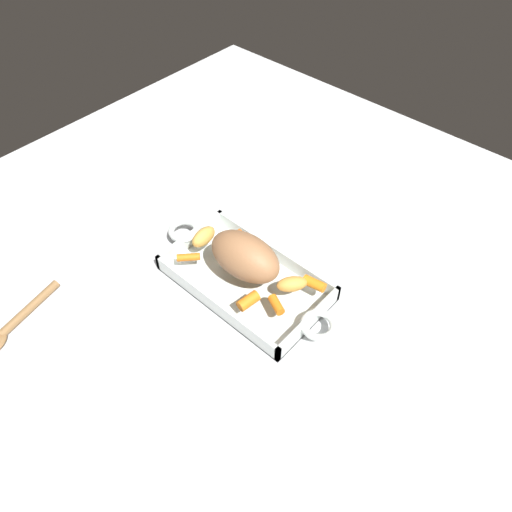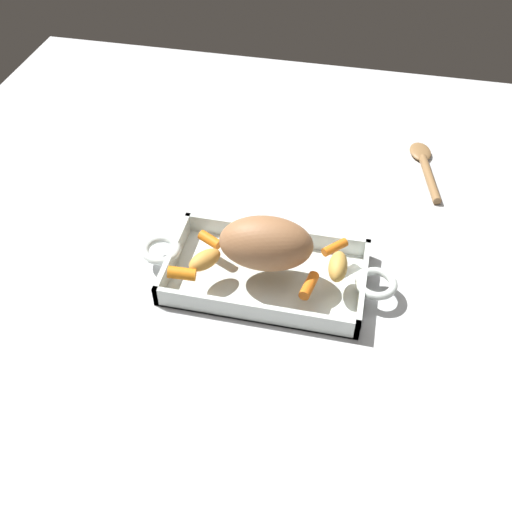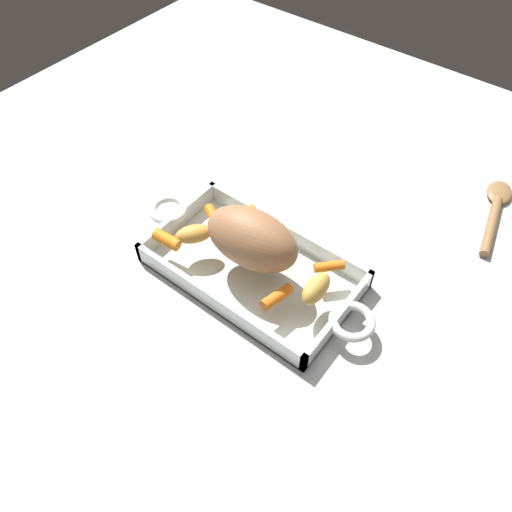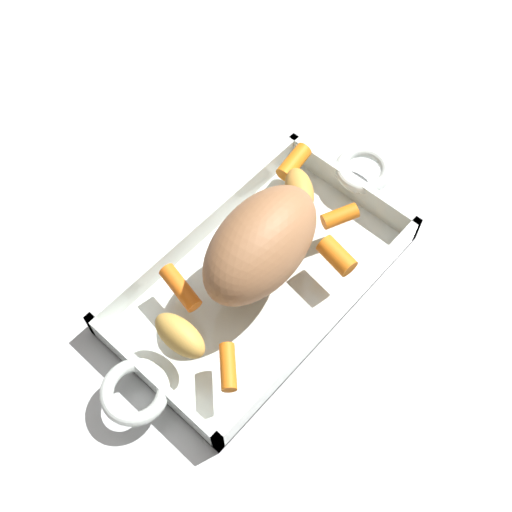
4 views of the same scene
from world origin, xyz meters
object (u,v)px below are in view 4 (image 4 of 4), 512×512
at_px(roasting_dish, 260,278).
at_px(baby_carrot_center_left, 228,367).
at_px(baby_carrot_short, 340,216).
at_px(baby_carrot_center_right, 180,288).
at_px(baby_carrot_long, 294,162).
at_px(potato_whole, 299,190).
at_px(baby_carrot_northeast, 337,256).
at_px(pork_roast, 260,247).
at_px(potato_golden_large, 177,333).

xyz_separation_m(roasting_dish, baby_carrot_center_left, (-0.11, -0.06, 0.03)).
bearing_deg(baby_carrot_short, baby_carrot_center_right, 159.56).
height_order(baby_carrot_long, potato_whole, potato_whole).
bearing_deg(baby_carrot_center_left, baby_carrot_northeast, -0.54).
bearing_deg(baby_carrot_center_right, pork_roast, -29.63).
bearing_deg(baby_carrot_center_left, potato_golden_large, 100.48).
height_order(baby_carrot_northeast, potato_whole, potato_whole).
xyz_separation_m(baby_carrot_northeast, baby_carrot_center_right, (-0.14, 0.10, -0.00)).
distance_m(baby_carrot_northeast, baby_carrot_center_left, 0.17).
xyz_separation_m(pork_roast, baby_carrot_long, (0.13, 0.06, -0.04)).
height_order(baby_carrot_center_right, baby_carrot_center_left, baby_carrot_center_right).
distance_m(pork_roast, baby_carrot_long, 0.15).
xyz_separation_m(pork_roast, potato_golden_large, (-0.12, 0.00, -0.03)).
height_order(baby_carrot_center_right, potato_whole, potato_whole).
bearing_deg(potato_golden_large, baby_carrot_short, -7.62).
xyz_separation_m(roasting_dish, baby_carrot_short, (0.11, -0.03, 0.04)).
height_order(baby_carrot_short, baby_carrot_center_left, baby_carrot_short).
bearing_deg(baby_carrot_center_left, baby_carrot_long, 26.18).
relative_size(pork_roast, baby_carrot_northeast, 3.63).
bearing_deg(potato_whole, baby_carrot_long, 48.21).
xyz_separation_m(roasting_dish, potato_golden_large, (-0.12, 0.00, 0.05)).
relative_size(baby_carrot_northeast, baby_carrot_center_right, 0.79).
bearing_deg(potato_golden_large, pork_roast, -2.37).
bearing_deg(baby_carrot_long, baby_carrot_center_right, -174.67).
xyz_separation_m(baby_carrot_long, potato_whole, (-0.03, -0.03, 0.00)).
distance_m(baby_carrot_center_left, potato_whole, 0.23).
distance_m(baby_carrot_short, baby_carrot_center_left, 0.22).
bearing_deg(baby_carrot_center_left, baby_carrot_center_right, 72.94).
relative_size(pork_roast, baby_carrot_short, 3.78).
height_order(baby_carrot_center_left, potato_whole, potato_whole).
xyz_separation_m(roasting_dish, baby_carrot_long, (0.13, 0.06, 0.04)).
bearing_deg(baby_carrot_short, potato_whole, 97.02).
distance_m(baby_carrot_short, baby_carrot_long, 0.09).
bearing_deg(baby_carrot_center_left, potato_whole, 21.86).
relative_size(baby_carrot_center_left, potato_golden_large, 0.76).
bearing_deg(baby_carrot_center_right, baby_carrot_northeast, -35.25).
distance_m(baby_carrot_center_left, potato_golden_large, 0.06).
distance_m(baby_carrot_center_left, baby_carrot_long, 0.27).
xyz_separation_m(baby_carrot_center_left, baby_carrot_long, (0.24, 0.12, 0.00)).
relative_size(baby_carrot_long, potato_whole, 0.75).
relative_size(pork_roast, potato_golden_large, 2.50).
bearing_deg(baby_carrot_center_right, potato_whole, -4.54).
height_order(roasting_dish, potato_golden_large, potato_golden_large).
relative_size(roasting_dish, baby_carrot_short, 10.80).
bearing_deg(potato_whole, baby_carrot_short, -82.98).
xyz_separation_m(pork_roast, baby_carrot_northeast, (0.07, -0.06, -0.04)).
bearing_deg(pork_roast, potato_golden_large, 177.63).
bearing_deg(potato_whole, roasting_dish, -163.96).
relative_size(baby_carrot_northeast, baby_carrot_short, 1.04).
height_order(roasting_dish, potato_whole, potato_whole).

